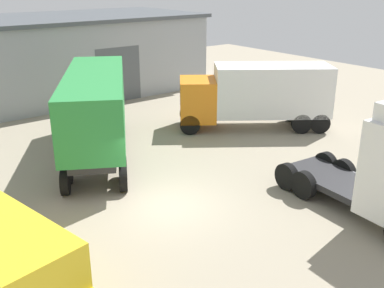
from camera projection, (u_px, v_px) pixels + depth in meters
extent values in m
plane|color=gray|center=(168.00, 206.00, 16.41)|extent=(60.00, 60.00, 0.00)
cube|color=#93999E|center=(5.00, 63.00, 29.25)|extent=(26.53, 9.03, 5.11)
cube|color=#4C5156|center=(119.00, 75.00, 29.53)|extent=(3.20, 0.08, 3.60)
cube|color=#232326|center=(333.00, 180.00, 17.00)|extent=(2.32, 3.83, 0.24)
cylinder|color=#B2B2B7|center=(363.00, 183.00, 17.09)|extent=(0.66, 1.15, 0.56)
cylinder|color=black|center=(343.00, 172.00, 17.94)|extent=(0.39, 1.10, 1.07)
cylinder|color=black|center=(304.00, 185.00, 16.83)|extent=(0.39, 1.10, 1.07)
cylinder|color=black|center=(326.00, 165.00, 18.65)|extent=(0.39, 1.10, 1.07)
cylinder|color=black|center=(287.00, 177.00, 17.54)|extent=(0.39, 1.10, 1.07)
cube|color=#28843D|center=(96.00, 102.00, 20.07)|extent=(6.69, 9.30, 2.53)
cube|color=#232326|center=(98.00, 131.00, 20.56)|extent=(6.04, 8.93, 0.24)
cube|color=#232326|center=(85.00, 129.00, 22.93)|extent=(0.22, 0.22, 1.11)
cube|color=#232326|center=(117.00, 128.00, 23.15)|extent=(0.22, 0.22, 1.11)
cylinder|color=black|center=(68.00, 172.00, 18.04)|extent=(0.75, 1.02, 1.00)
cylinder|color=black|center=(123.00, 169.00, 18.34)|extent=(0.75, 1.02, 1.00)
cylinder|color=black|center=(65.00, 183.00, 17.11)|extent=(0.75, 1.02, 1.00)
cylinder|color=black|center=(123.00, 179.00, 17.42)|extent=(0.75, 1.02, 1.00)
cube|color=black|center=(32.00, 274.00, 9.76)|extent=(1.66, 0.41, 0.74)
cube|color=orange|center=(198.00, 99.00, 24.29)|extent=(2.95, 3.06, 2.20)
cube|color=black|center=(181.00, 92.00, 24.12)|extent=(1.25, 1.68, 0.88)
cube|color=silver|center=(272.00, 90.00, 24.24)|extent=(6.37, 5.53, 2.69)
cylinder|color=black|center=(190.00, 125.00, 23.68)|extent=(1.04, 0.87, 1.06)
cylinder|color=black|center=(189.00, 113.00, 25.65)|extent=(1.04, 0.87, 1.06)
cylinder|color=black|center=(301.00, 124.00, 23.85)|extent=(1.04, 0.87, 1.06)
cylinder|color=black|center=(292.00, 112.00, 25.82)|extent=(1.04, 0.87, 1.06)
cylinder|color=black|center=(320.00, 124.00, 23.88)|extent=(1.04, 0.87, 1.06)
cylinder|color=black|center=(309.00, 112.00, 25.85)|extent=(1.04, 0.87, 1.06)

